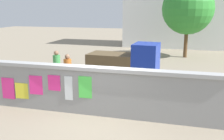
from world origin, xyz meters
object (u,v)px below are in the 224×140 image
at_px(auto_rickshaw_truck, 127,61).
at_px(person_bystander, 68,68).
at_px(bicycle_near, 89,91).
at_px(motorcycle, 165,90).
at_px(tree_roadside, 188,9).
at_px(person_walking, 57,64).

height_order(auto_rickshaw_truck, person_bystander, auto_rickshaw_truck).
relative_size(auto_rickshaw_truck, bicycle_near, 2.17).
bearing_deg(bicycle_near, motorcycle, 11.95).
relative_size(auto_rickshaw_truck, person_bystander, 2.27).
relative_size(auto_rickshaw_truck, tree_roadside, 0.69).
xyz_separation_m(motorcycle, person_walking, (-5.13, 1.10, 0.52)).
relative_size(auto_rickshaw_truck, person_walking, 2.27).
height_order(motorcycle, person_walking, person_walking).
bearing_deg(tree_roadside, auto_rickshaw_truck, -112.69).
bearing_deg(auto_rickshaw_truck, motorcycle, -54.67).
relative_size(person_walking, tree_roadside, 0.30).
xyz_separation_m(auto_rickshaw_truck, motorcycle, (2.17, -3.06, -0.44)).
xyz_separation_m(motorcycle, bicycle_near, (-2.91, -0.61, -0.10)).
xyz_separation_m(auto_rickshaw_truck, tree_roadside, (2.91, 6.96, 2.60)).
bearing_deg(person_bystander, tree_roadside, 62.77).
bearing_deg(bicycle_near, auto_rickshaw_truck, 78.61).
height_order(motorcycle, bicycle_near, bicycle_near).
distance_m(bicycle_near, tree_roadside, 11.67).
height_order(bicycle_near, person_bystander, person_bystander).
height_order(bicycle_near, tree_roadside, tree_roadside).
height_order(person_walking, person_bystander, same).
xyz_separation_m(person_walking, tree_roadside, (5.88, 8.92, 2.52)).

